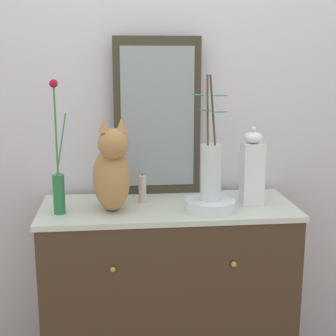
{
  "coord_description": "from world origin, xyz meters",
  "views": [
    {
      "loc": [
        -0.24,
        -2.22,
        1.59
      ],
      "look_at": [
        0.0,
        0.0,
        1.09
      ],
      "focal_mm": 53.0,
      "sensor_mm": 36.0,
      "label": 1
    }
  ],
  "objects_px": {
    "mirror_leaning": "(157,117)",
    "vase_slim_green": "(58,182)",
    "candle_pillar": "(142,189)",
    "jar_lidded_porcelain": "(252,169)",
    "sideboard": "(168,295)",
    "cat_sitting": "(112,172)",
    "vase_glass_clear": "(211,169)",
    "bowl_porcelain": "(210,205)"
  },
  "relations": [
    {
      "from": "bowl_porcelain",
      "to": "cat_sitting",
      "type": "bearing_deg",
      "value": 173.8
    },
    {
      "from": "mirror_leaning",
      "to": "sideboard",
      "type": "bearing_deg",
      "value": -82.41
    },
    {
      "from": "cat_sitting",
      "to": "bowl_porcelain",
      "type": "distance_m",
      "value": 0.47
    },
    {
      "from": "cat_sitting",
      "to": "jar_lidded_porcelain",
      "type": "bearing_deg",
      "value": 3.27
    },
    {
      "from": "bowl_porcelain",
      "to": "vase_glass_clear",
      "type": "bearing_deg",
      "value": -124.24
    },
    {
      "from": "sideboard",
      "to": "cat_sitting",
      "type": "xyz_separation_m",
      "value": [
        -0.26,
        -0.05,
        0.64
      ]
    },
    {
      "from": "bowl_porcelain",
      "to": "jar_lidded_porcelain",
      "type": "height_order",
      "value": "jar_lidded_porcelain"
    },
    {
      "from": "cat_sitting",
      "to": "jar_lidded_porcelain",
      "type": "distance_m",
      "value": 0.66
    },
    {
      "from": "vase_slim_green",
      "to": "candle_pillar",
      "type": "bearing_deg",
      "value": 19.42
    },
    {
      "from": "cat_sitting",
      "to": "bowl_porcelain",
      "type": "height_order",
      "value": "cat_sitting"
    },
    {
      "from": "vase_glass_clear",
      "to": "sideboard",
      "type": "bearing_deg",
      "value": 151.05
    },
    {
      "from": "mirror_leaning",
      "to": "candle_pillar",
      "type": "bearing_deg",
      "value": -118.8
    },
    {
      "from": "vase_glass_clear",
      "to": "candle_pillar",
      "type": "xyz_separation_m",
      "value": [
        -0.3,
        0.16,
        -0.13
      ]
    },
    {
      "from": "sideboard",
      "to": "mirror_leaning",
      "type": "distance_m",
      "value": 0.88
    },
    {
      "from": "candle_pillar",
      "to": "vase_slim_green",
      "type": "bearing_deg",
      "value": -160.58
    },
    {
      "from": "jar_lidded_porcelain",
      "to": "vase_slim_green",
      "type": "bearing_deg",
      "value": -176.38
    },
    {
      "from": "cat_sitting",
      "to": "vase_glass_clear",
      "type": "xyz_separation_m",
      "value": [
        0.44,
        -0.05,
        0.01
      ]
    },
    {
      "from": "cat_sitting",
      "to": "vase_glass_clear",
      "type": "relative_size",
      "value": 0.79
    },
    {
      "from": "mirror_leaning",
      "to": "vase_slim_green",
      "type": "relative_size",
      "value": 1.32
    },
    {
      "from": "cat_sitting",
      "to": "vase_glass_clear",
      "type": "height_order",
      "value": "vase_glass_clear"
    },
    {
      "from": "mirror_leaning",
      "to": "vase_slim_green",
      "type": "height_order",
      "value": "mirror_leaning"
    },
    {
      "from": "cat_sitting",
      "to": "candle_pillar",
      "type": "relative_size",
      "value": 3.11
    },
    {
      "from": "sideboard",
      "to": "vase_slim_green",
      "type": "relative_size",
      "value": 2.02
    },
    {
      "from": "cat_sitting",
      "to": "sideboard",
      "type": "bearing_deg",
      "value": 11.31
    },
    {
      "from": "vase_glass_clear",
      "to": "candle_pillar",
      "type": "height_order",
      "value": "vase_glass_clear"
    },
    {
      "from": "vase_slim_green",
      "to": "bowl_porcelain",
      "type": "relative_size",
      "value": 2.6
    },
    {
      "from": "mirror_leaning",
      "to": "bowl_porcelain",
      "type": "relative_size",
      "value": 3.44
    },
    {
      "from": "cat_sitting",
      "to": "bowl_porcelain",
      "type": "bearing_deg",
      "value": -6.2
    },
    {
      "from": "vase_slim_green",
      "to": "vase_glass_clear",
      "type": "relative_size",
      "value": 1.06
    },
    {
      "from": "jar_lidded_porcelain",
      "to": "candle_pillar",
      "type": "bearing_deg",
      "value": 171.52
    },
    {
      "from": "vase_glass_clear",
      "to": "jar_lidded_porcelain",
      "type": "distance_m",
      "value": 0.23
    },
    {
      "from": "mirror_leaning",
      "to": "cat_sitting",
      "type": "height_order",
      "value": "mirror_leaning"
    },
    {
      "from": "mirror_leaning",
      "to": "jar_lidded_porcelain",
      "type": "bearing_deg",
      "value": -28.91
    },
    {
      "from": "sideboard",
      "to": "cat_sitting",
      "type": "relative_size",
      "value": 2.7
    },
    {
      "from": "jar_lidded_porcelain",
      "to": "candle_pillar",
      "type": "distance_m",
      "value": 0.53
    },
    {
      "from": "vase_glass_clear",
      "to": "candle_pillar",
      "type": "bearing_deg",
      "value": 151.41
    },
    {
      "from": "jar_lidded_porcelain",
      "to": "bowl_porcelain",
      "type": "bearing_deg",
      "value": -158.21
    },
    {
      "from": "mirror_leaning",
      "to": "jar_lidded_porcelain",
      "type": "height_order",
      "value": "mirror_leaning"
    },
    {
      "from": "sideboard",
      "to": "jar_lidded_porcelain",
      "type": "relative_size",
      "value": 3.22
    },
    {
      "from": "sideboard",
      "to": "candle_pillar",
      "type": "distance_m",
      "value": 0.54
    },
    {
      "from": "candle_pillar",
      "to": "jar_lidded_porcelain",
      "type": "bearing_deg",
      "value": -8.48
    },
    {
      "from": "cat_sitting",
      "to": "jar_lidded_porcelain",
      "type": "height_order",
      "value": "cat_sitting"
    }
  ]
}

